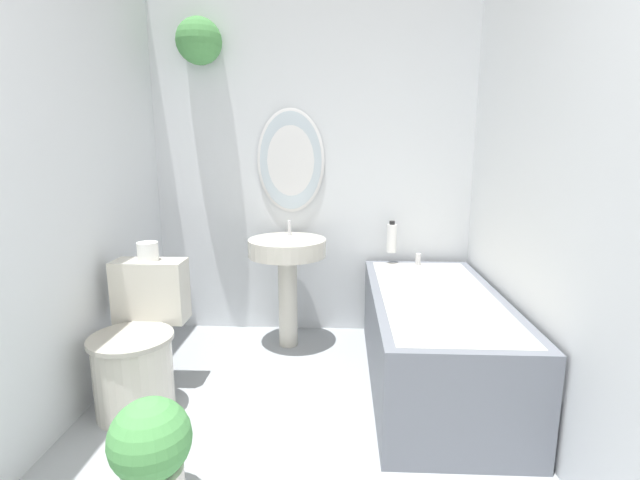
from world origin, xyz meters
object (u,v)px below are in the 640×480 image
Objects in this scene: shampoo_bottle at (392,238)px; potted_plant at (151,450)px; toilet_paper_roll at (148,251)px; pedestal_sink at (287,261)px; toilet at (139,350)px; bathtub at (434,338)px.

shampoo_bottle is 2.01m from potted_plant.
toilet_paper_roll is at bearing 111.06° from potted_plant.
potted_plant is (-0.34, -1.46, -0.35)m from pedestal_sink.
toilet_paper_roll is (0.00, 0.20, 0.48)m from toilet.
shampoo_bottle is at bearing 28.64° from toilet_paper_roll.
bathtub is at bearing -75.28° from shampoo_bottle.
pedestal_sink reaches higher than shampoo_bottle.
toilet is 0.87× the size of pedestal_sink.
bathtub is 0.83m from shampoo_bottle.
pedestal_sink is at bearing 39.86° from toilet_paper_roll.
shampoo_bottle is at bearing 104.72° from bathtub.
shampoo_bottle reaches higher than potted_plant.
toilet is 1.59m from bathtub.
potted_plant is (-1.04, -1.65, -0.48)m from shampoo_bottle.
toilet is at bearing 116.44° from potted_plant.
pedestal_sink is 1.06m from bathtub.
pedestal_sink is at bearing -165.25° from shampoo_bottle.
toilet reaches higher than potted_plant.
toilet_paper_roll reaches higher than toilet.
toilet is 0.49× the size of bathtub.
pedestal_sink is 1.54m from potted_plant.
shampoo_bottle is 1.58m from toilet_paper_roll.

